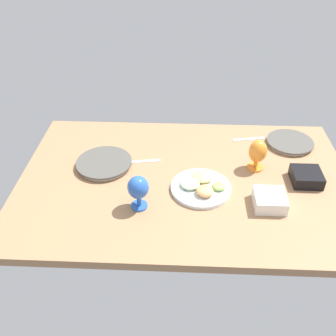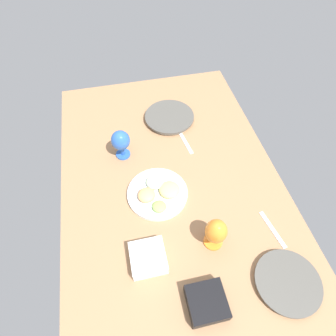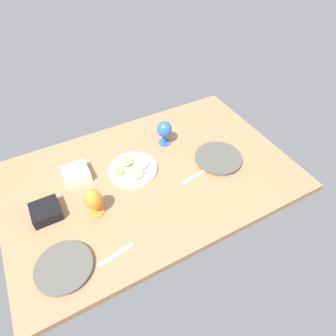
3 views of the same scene
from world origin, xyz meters
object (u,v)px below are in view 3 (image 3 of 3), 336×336
(dinner_plate_right, at_px, (64,267))
(hurricane_glass_blue, at_px, (164,130))
(square_bowl_black, at_px, (46,212))
(hurricane_glass_orange, at_px, (94,200))
(dinner_plate_left, at_px, (218,158))
(square_bowl_white, at_px, (76,174))
(fruit_platter, at_px, (133,168))

(dinner_plate_right, height_order, hurricane_glass_blue, hurricane_glass_blue)
(hurricane_glass_blue, height_order, square_bowl_black, hurricane_glass_blue)
(dinner_plate_right, bearing_deg, square_bowl_black, -89.18)
(hurricane_glass_orange, bearing_deg, square_bowl_black, -22.82)
(dinner_plate_left, height_order, hurricane_glass_blue, hurricane_glass_blue)
(hurricane_glass_orange, height_order, square_bowl_black, hurricane_glass_orange)
(dinner_plate_left, xyz_separation_m, square_bowl_black, (0.98, -0.08, 0.02))
(hurricane_glass_blue, distance_m, hurricane_glass_orange, 0.63)
(hurricane_glass_blue, bearing_deg, square_bowl_white, 3.15)
(square_bowl_white, xyz_separation_m, square_bowl_black, (0.20, 0.18, -0.00))
(hurricane_glass_blue, distance_m, square_bowl_black, 0.80)
(square_bowl_black, bearing_deg, hurricane_glass_orange, 157.18)
(hurricane_glass_blue, bearing_deg, hurricane_glass_orange, 29.16)
(hurricane_glass_blue, distance_m, square_bowl_white, 0.57)
(fruit_platter, xyz_separation_m, hurricane_glass_orange, (0.28, 0.18, 0.08))
(dinner_plate_right, xyz_separation_m, hurricane_glass_blue, (-0.77, -0.53, 0.09))
(fruit_platter, height_order, square_bowl_black, square_bowl_black)
(hurricane_glass_orange, xyz_separation_m, square_bowl_white, (0.02, -0.28, -0.06))
(hurricane_glass_blue, bearing_deg, fruit_platter, 25.03)
(dinner_plate_right, height_order, square_bowl_black, square_bowl_black)
(square_bowl_white, relative_size, square_bowl_black, 1.00)
(dinner_plate_left, bearing_deg, square_bowl_white, -18.43)
(dinner_plate_right, distance_m, square_bowl_white, 0.54)
(hurricane_glass_blue, relative_size, hurricane_glass_orange, 1.01)
(dinner_plate_right, bearing_deg, hurricane_glass_orange, -134.58)
(fruit_platter, xyz_separation_m, square_bowl_white, (0.30, -0.10, 0.02))
(fruit_platter, distance_m, square_bowl_white, 0.31)
(fruit_platter, distance_m, hurricane_glass_orange, 0.34)
(hurricane_glass_blue, height_order, square_bowl_white, hurricane_glass_blue)
(dinner_plate_left, xyz_separation_m, square_bowl_white, (0.78, -0.26, 0.02))
(dinner_plate_left, distance_m, square_bowl_black, 0.98)
(dinner_plate_left, bearing_deg, square_bowl_black, -4.56)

